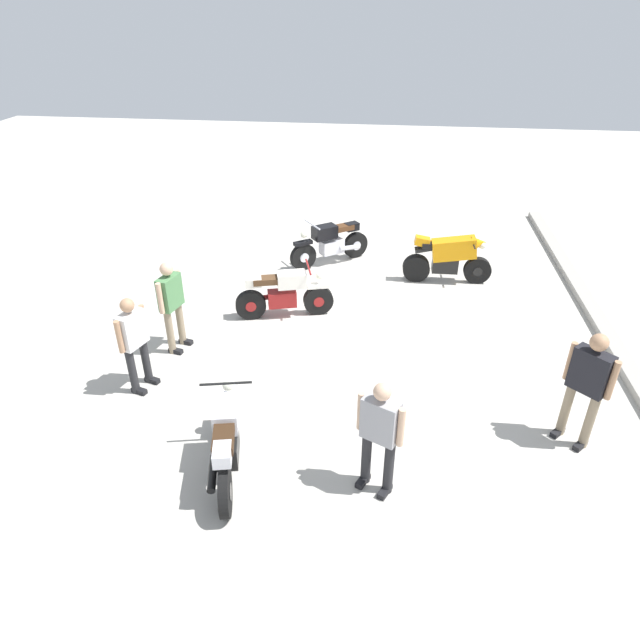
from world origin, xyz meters
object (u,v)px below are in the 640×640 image
Objects in this scene: motorcycle_silver_cruiser at (227,440)px; motorcycle_black_cruiser at (331,243)px; person_in_black_shirt at (587,382)px; person_in_green_shirt at (171,301)px; motorcycle_cream_vintage at (284,294)px; person_in_white_shirt at (134,339)px; motorcycle_orange_sportbike at (449,257)px; person_in_gray_shirt at (380,431)px.

motorcycle_silver_cruiser and motorcycle_black_cruiser have the same top height.
person_in_black_shirt reaches higher than person_in_green_shirt.
person_in_white_shirt reaches higher than motorcycle_cream_vintage.
motorcycle_orange_sportbike is 1.10× the size of person_in_black_shirt.
person_in_gray_shirt is 0.98× the size of person_in_green_shirt.
person_in_gray_shirt is at bearing -22.64° from person_in_black_shirt.
person_in_black_shirt is 6.68m from person_in_white_shirt.
motorcycle_orange_sportbike is at bearing -120.78° from person_in_black_shirt.
motorcycle_silver_cruiser is at bearing -32.74° from person_in_black_shirt.
person_in_green_shirt is at bearing -147.98° from motorcycle_orange_sportbike.
person_in_white_shirt is (-0.41, -6.67, -0.11)m from person_in_black_shirt.
person_in_black_shirt reaches higher than motorcycle_cream_vintage.
motorcycle_black_cruiser is 4.72m from person_in_green_shirt.
motorcycle_cream_vintage is at bearing -150.95° from motorcycle_orange_sportbike.
motorcycle_cream_vintage is 1.13× the size of person_in_green_shirt.
person_in_green_shirt is (-2.82, -1.75, 0.45)m from motorcycle_silver_cruiser.
motorcycle_black_cruiser is (-0.66, -2.70, -0.07)m from motorcycle_orange_sportbike.
person_in_green_shirt is (4.07, -2.35, 0.45)m from motorcycle_black_cruiser.
person_in_gray_shirt reaches higher than motorcycle_silver_cruiser.
person_in_green_shirt reaches higher than person_in_white_shirt.
motorcycle_silver_cruiser is at bearing -105.42° from motorcycle_cream_vintage.
motorcycle_silver_cruiser is 1.16× the size of person_in_black_shirt.
motorcycle_black_cruiser is at bearing 60.93° from motorcycle_cream_vintage.
person_in_black_shirt is 1.08× the size of person_in_gray_shirt.
person_in_green_shirt reaches higher than motorcycle_orange_sportbike.
person_in_gray_shirt is (4.27, 2.01, 0.45)m from motorcycle_cream_vintage.
person_in_gray_shirt is (1.66, 3.90, 0.01)m from person_in_white_shirt.
person_in_white_shirt is at bearing -140.49° from motorcycle_orange_sportbike.
motorcycle_black_cruiser is at bearing -100.74° from person_in_black_shirt.
person_in_white_shirt is (4.62, -5.22, 0.33)m from motorcycle_orange_sportbike.
motorcycle_orange_sportbike is 2.78m from motorcycle_black_cruiser.
person_in_white_shirt is (2.61, -1.89, 0.44)m from motorcycle_cream_vintage.
motorcycle_orange_sportbike reaches higher than motorcycle_black_cruiser.
motorcycle_silver_cruiser is 1.06× the size of motorcycle_orange_sportbike.
person_in_green_shirt is (-2.87, -3.73, 0.03)m from person_in_gray_shirt.
person_in_black_shirt is at bearing -0.42° from person_in_green_shirt.
motorcycle_orange_sportbike is 1.12× the size of motorcycle_black_cruiser.
person_in_gray_shirt is at bearing -5.50° from person_in_white_shirt.
motorcycle_silver_cruiser is at bearing -22.50° from person_in_white_shirt.
motorcycle_silver_cruiser is 2.03m from person_in_gray_shirt.
motorcycle_cream_vintage is at bearing 52.76° from person_in_green_shirt.
motorcycle_orange_sportbike is at bearing 47.56° from person_in_green_shirt.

